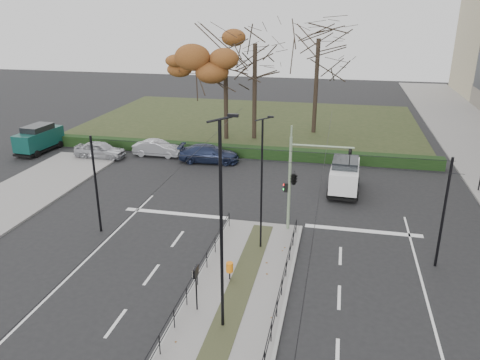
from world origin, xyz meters
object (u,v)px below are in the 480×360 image
(parked_car_first, at_px, (100,150))
(rust_tree, at_px, (225,49))
(info_panel, at_px, (196,276))
(white_van, at_px, (345,175))
(streetlamp_median_far, at_px, (262,183))
(parked_car_third, at_px, (209,154))
(streetlamp_median_near, at_px, (222,226))
(bare_tree_near, at_px, (255,51))
(bare_tree_center, at_px, (318,46))
(green_van, at_px, (39,138))
(parked_car_second, at_px, (157,148))
(traffic_light, at_px, (295,177))
(litter_bin, at_px, (230,267))

(parked_car_first, relative_size, rust_tree, 0.39)
(info_panel, bearing_deg, white_van, 68.91)
(streetlamp_median_far, distance_m, parked_car_first, 22.00)
(parked_car_third, bearing_deg, streetlamp_median_near, -167.00)
(streetlamp_median_far, height_order, bare_tree_near, bare_tree_near)
(bare_tree_center, bearing_deg, info_panel, -95.12)
(streetlamp_median_far, distance_m, green_van, 27.62)
(parked_car_third, bearing_deg, parked_car_second, 77.21)
(rust_tree, bearing_deg, streetlamp_median_far, -71.47)
(parked_car_first, distance_m, bare_tree_center, 23.90)
(parked_car_third, bearing_deg, rust_tree, -1.80)
(parked_car_first, bearing_deg, white_van, -100.42)
(traffic_light, relative_size, litter_bin, 6.30)
(streetlamp_median_far, relative_size, parked_car_first, 1.65)
(white_van, bearing_deg, parked_car_third, 158.11)
(traffic_light, bearing_deg, parked_car_third, 126.01)
(parked_car_first, distance_m, rust_tree, 15.27)
(streetlamp_median_near, distance_m, parked_car_second, 25.76)
(white_van, height_order, bare_tree_center, bare_tree_center)
(white_van, bearing_deg, streetlamp_median_near, -105.86)
(traffic_light, height_order, bare_tree_near, bare_tree_near)
(parked_car_second, relative_size, white_van, 0.90)
(litter_bin, relative_size, parked_car_first, 0.20)
(streetlamp_median_far, height_order, rust_tree, rust_tree)
(green_van, bearing_deg, bare_tree_near, 24.81)
(parked_car_first, distance_m, green_van, 6.56)
(litter_bin, height_order, info_panel, info_panel)
(parked_car_third, height_order, bare_tree_near, bare_tree_near)
(traffic_light, bearing_deg, parked_car_first, 149.45)
(rust_tree, bearing_deg, parked_car_first, -137.81)
(streetlamp_median_far, relative_size, white_van, 1.55)
(traffic_light, xyz_separation_m, info_panel, (-3.34, -8.99, -1.66))
(streetlamp_median_near, bearing_deg, bare_tree_center, 87.39)
(streetlamp_median_far, relative_size, bare_tree_near, 0.60)
(info_panel, height_order, streetlamp_median_near, streetlamp_median_near)
(rust_tree, xyz_separation_m, bare_tree_center, (8.62, 4.46, 0.14))
(parked_car_first, height_order, parked_car_second, parked_car_first)
(streetlamp_median_far, xyz_separation_m, white_van, (4.47, 9.93, -2.65))
(litter_bin, bearing_deg, parked_car_second, 120.79)
(streetlamp_median_near, xyz_separation_m, bare_tree_center, (1.54, 33.85, 4.35))
(bare_tree_near, bearing_deg, streetlamp_median_far, -78.50)
(info_panel, relative_size, bare_tree_near, 0.17)
(parked_car_second, relative_size, bare_tree_center, 0.34)
(parked_car_second, bearing_deg, streetlamp_median_far, -141.95)
(traffic_light, bearing_deg, litter_bin, -111.60)
(parked_car_third, xyz_separation_m, green_van, (-16.38, -0.34, 0.56))
(streetlamp_median_far, xyz_separation_m, bare_tree_near, (-4.67, 22.96, 4.87))
(info_panel, xyz_separation_m, bare_tree_center, (2.96, 33.03, 7.29))
(streetlamp_median_near, distance_m, parked_car_first, 26.88)
(green_van, bearing_deg, litter_bin, -38.36)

